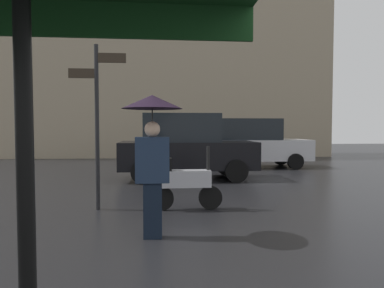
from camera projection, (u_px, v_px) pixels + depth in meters
pedestrian_with_umbrella at (152, 133)px, 4.94m from camera, size 0.86×0.86×2.06m
parked_scooter at (184, 181)px, 6.70m from camera, size 1.40×0.32×1.23m
parked_car_left at (186, 146)px, 10.71m from camera, size 4.15×1.89×2.02m
parked_car_right at (251, 143)px, 13.85m from camera, size 4.48×1.83×1.95m
street_signpost at (97, 111)px, 6.63m from camera, size 1.08×0.08×3.18m
building_block at (154, 13)px, 19.39m from camera, size 19.47×3.11×16.07m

